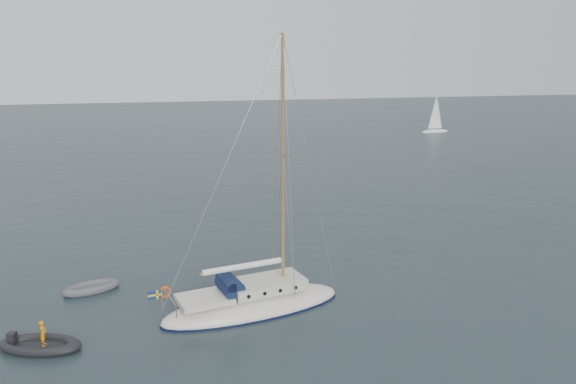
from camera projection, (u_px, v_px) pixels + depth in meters
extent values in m
plane|color=black|center=(275.00, 285.00, 32.13)|extent=(300.00, 300.00, 0.00)
ellipsoid|color=beige|center=(253.00, 307.00, 28.85)|extent=(9.63, 3.00, 1.61)
cube|color=beige|center=(267.00, 285.00, 28.79)|extent=(3.85, 2.03, 0.59)
cube|color=beige|center=(202.00, 295.00, 28.00)|extent=(2.57, 2.03, 0.27)
cylinder|color=#101B37|center=(229.00, 284.00, 28.23)|extent=(1.03, 1.77, 1.03)
cube|color=#101B37|center=(224.00, 280.00, 28.12)|extent=(0.48, 1.77, 0.43)
cylinder|color=brown|center=(285.00, 167.00, 27.62)|extent=(0.16, 0.16, 12.84)
cylinder|color=brown|center=(285.00, 155.00, 27.48)|extent=(0.05, 2.35, 0.05)
cylinder|color=brown|center=(242.00, 267.00, 28.20)|extent=(4.50, 0.11, 0.11)
cylinder|color=silver|center=(242.00, 266.00, 28.19)|extent=(4.18, 0.30, 0.30)
cylinder|color=gray|center=(167.00, 290.00, 27.47)|extent=(0.04, 2.35, 0.04)
torus|color=#EB4002|center=(165.00, 285.00, 28.06)|extent=(0.58, 0.11, 0.58)
cylinder|color=brown|center=(159.00, 293.00, 27.40)|extent=(0.03, 0.03, 0.96)
cube|color=navy|center=(152.00, 288.00, 27.25)|extent=(0.64, 0.02, 0.41)
cube|color=#E9B40C|center=(152.00, 288.00, 27.25)|extent=(0.66, 0.03, 0.10)
cube|color=#E9B40C|center=(155.00, 287.00, 27.28)|extent=(0.10, 0.03, 0.43)
cylinder|color=black|center=(237.00, 281.00, 29.41)|extent=(0.19, 0.06, 0.19)
cylinder|color=black|center=(244.00, 296.00, 27.47)|extent=(0.19, 0.06, 0.19)
cylinder|color=black|center=(253.00, 279.00, 29.62)|extent=(0.19, 0.06, 0.19)
cylinder|color=black|center=(261.00, 294.00, 27.69)|extent=(0.19, 0.06, 0.19)
cylinder|color=black|center=(269.00, 278.00, 29.83)|extent=(0.19, 0.06, 0.19)
cylinder|color=black|center=(278.00, 293.00, 27.90)|extent=(0.19, 0.06, 0.19)
cylinder|color=black|center=(284.00, 276.00, 30.04)|extent=(0.19, 0.06, 0.19)
cylinder|color=black|center=(295.00, 291.00, 28.11)|extent=(0.19, 0.06, 0.19)
cube|color=#4D4E52|center=(92.00, 289.00, 31.20)|extent=(1.90, 0.78, 0.11)
cube|color=black|center=(40.00, 346.00, 24.94)|extent=(2.36, 0.98, 0.12)
cube|color=black|center=(8.00, 344.00, 24.55)|extent=(0.34, 0.34, 0.59)
imported|color=orange|center=(44.00, 333.00, 24.84)|extent=(0.38, 0.49, 1.18)
ellipsoid|color=silver|center=(435.00, 132.00, 100.54)|extent=(5.49, 1.83, 0.92)
cylinder|color=gray|center=(436.00, 111.00, 99.71)|extent=(0.09, 0.09, 6.41)
cone|color=silver|center=(436.00, 112.00, 99.70)|extent=(2.93, 2.93, 5.95)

